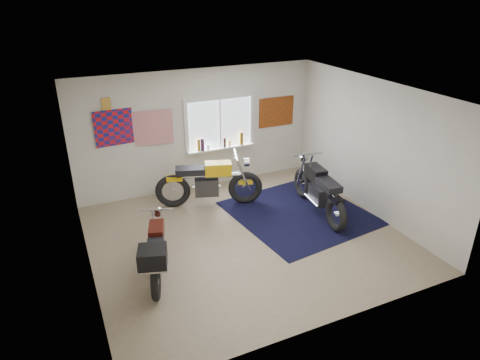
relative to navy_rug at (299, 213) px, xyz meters
name	(u,v)px	position (x,y,z in m)	size (l,w,h in m)	color
ground	(246,237)	(-1.38, -0.38, -0.01)	(5.50, 5.50, 0.00)	#9E896B
room_shell	(247,155)	(-1.38, -0.38, 1.63)	(5.50, 5.50, 5.50)	white
navy_rug	(299,213)	(0.00, 0.00, 0.00)	(2.50, 2.60, 0.01)	black
window_assembly	(220,127)	(-0.88, 2.09, 1.36)	(1.66, 0.17, 1.26)	white
oil_bottles	(219,142)	(-0.94, 2.02, 1.03)	(1.12, 0.09, 0.30)	#8E6114
flag_display	(106,104)	(-3.28, 2.10, 2.14)	(1.60, 0.10, 1.17)	red
triumph_poster	(276,112)	(0.57, 2.10, 1.54)	(0.90, 0.03, 0.70)	#A54C14
yellow_triumph	(209,183)	(-1.54, 1.12, 0.49)	(2.19, 0.92, 1.14)	black
black_chrome_bike	(319,191)	(0.37, -0.12, 0.48)	(0.66, 2.15, 1.11)	black
maroon_tourer	(156,252)	(-3.18, -0.90, 0.48)	(0.87, 1.81, 0.93)	black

